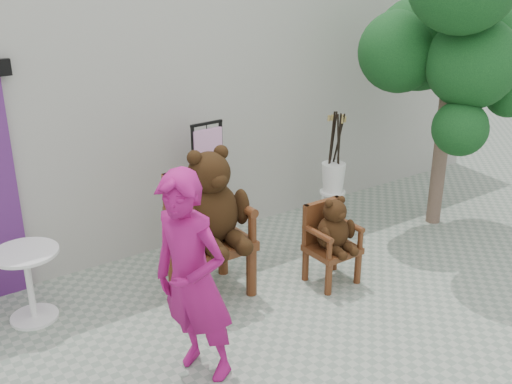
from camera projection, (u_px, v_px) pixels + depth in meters
ground_plane at (378, 326)px, 5.51m from camera, size 60.00×60.00×0.00m
back_wall at (203, 104)px, 7.33m from camera, size 9.00×1.00×3.00m
chair_big at (209, 213)px, 5.78m from camera, size 0.73×0.80×1.53m
chair_small at (332, 233)px, 6.10m from camera, size 0.48×0.51×0.94m
person at (193, 280)px, 4.50m from camera, size 0.65×0.77×1.80m
cafe_table at (28, 277)px, 5.48m from camera, size 0.60×0.60×0.70m
display_stand at (209, 202)px, 6.78m from camera, size 0.46×0.37×1.51m
stool_bucket at (333, 177)px, 7.39m from camera, size 0.32×0.32×1.45m
tree at (451, 35)px, 6.66m from camera, size 2.21×1.91×3.54m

